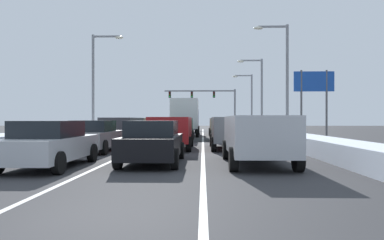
# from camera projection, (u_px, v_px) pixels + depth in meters

# --- Properties ---
(ground_plane) EXTENTS (130.73, 130.73, 0.00)m
(ground_plane) POSITION_uv_depth(u_px,v_px,m) (179.00, 142.00, 25.23)
(ground_plane) COLOR #333335
(lane_stripe_between_right_lane_and_center_lane) EXTENTS (0.14, 55.31, 0.01)m
(lane_stripe_between_right_lane_and_center_lane) POSITION_uv_depth(u_px,v_px,m) (203.00, 138.00, 30.20)
(lane_stripe_between_right_lane_and_center_lane) COLOR silver
(lane_stripe_between_right_lane_and_center_lane) RESTS_ON ground
(lane_stripe_between_center_lane_and_left_lane) EXTENTS (0.14, 55.31, 0.01)m
(lane_stripe_between_center_lane_and_left_lane) POSITION_uv_depth(u_px,v_px,m) (163.00, 138.00, 30.30)
(lane_stripe_between_center_lane_and_left_lane) COLOR silver
(lane_stripe_between_center_lane_and_left_lane) RESTS_ON ground
(snow_bank_right_shoulder) EXTENTS (1.70, 55.31, 0.73)m
(snow_bank_right_shoulder) POSITION_uv_depth(u_px,v_px,m) (266.00, 134.00, 30.04)
(snow_bank_right_shoulder) COLOR silver
(snow_bank_right_shoulder) RESTS_ON ground
(snow_bank_left_shoulder) EXTENTS (2.14, 55.31, 0.89)m
(snow_bank_left_shoulder) POSITION_uv_depth(u_px,v_px,m) (100.00, 133.00, 30.46)
(snow_bank_left_shoulder) COLOR silver
(snow_bank_left_shoulder) RESTS_ON ground
(suv_silver_right_lane_nearest) EXTENTS (2.16, 4.90, 1.67)m
(suv_silver_right_lane_nearest) POSITION_uv_depth(u_px,v_px,m) (257.00, 135.00, 12.36)
(suv_silver_right_lane_nearest) COLOR #B7BABF
(suv_silver_right_lane_nearest) RESTS_ON ground
(suv_gray_right_lane_second) EXTENTS (2.16, 4.90, 1.67)m
(suv_gray_right_lane_second) POSITION_uv_depth(u_px,v_px,m) (231.00, 130.00, 19.04)
(suv_gray_right_lane_second) COLOR slate
(suv_gray_right_lane_second) RESTS_ON ground
(suv_charcoal_right_lane_third) EXTENTS (2.16, 4.90, 1.67)m
(suv_charcoal_right_lane_third) POSITION_uv_depth(u_px,v_px,m) (226.00, 127.00, 26.25)
(suv_charcoal_right_lane_third) COLOR #38383D
(suv_charcoal_right_lane_third) RESTS_ON ground
(suv_tan_right_lane_fourth) EXTENTS (2.16, 4.90, 1.67)m
(suv_tan_right_lane_fourth) POSITION_uv_depth(u_px,v_px,m) (221.00, 125.00, 33.40)
(suv_tan_right_lane_fourth) COLOR #937F60
(suv_tan_right_lane_fourth) RESTS_ON ground
(sedan_maroon_right_lane_fifth) EXTENTS (2.00, 4.50, 1.51)m
(sedan_maroon_right_lane_fifth) POSITION_uv_depth(u_px,v_px,m) (220.00, 127.00, 39.85)
(sedan_maroon_right_lane_fifth) COLOR maroon
(sedan_maroon_right_lane_fifth) RESTS_ON ground
(sedan_black_center_lane_nearest) EXTENTS (2.00, 4.50, 1.51)m
(sedan_black_center_lane_nearest) POSITION_uv_depth(u_px,v_px,m) (153.00, 142.00, 12.68)
(sedan_black_center_lane_nearest) COLOR black
(sedan_black_center_lane_nearest) RESTS_ON ground
(suv_red_center_lane_second) EXTENTS (2.16, 4.90, 1.67)m
(suv_red_center_lane_second) POSITION_uv_depth(u_px,v_px,m) (172.00, 130.00, 18.89)
(suv_red_center_lane_second) COLOR maroon
(suv_red_center_lane_second) RESTS_ON ground
(suv_green_center_lane_third) EXTENTS (2.16, 4.90, 1.67)m
(suv_green_center_lane_third) POSITION_uv_depth(u_px,v_px,m) (178.00, 127.00, 26.24)
(suv_green_center_lane_third) COLOR #1E5633
(suv_green_center_lane_third) RESTS_ON ground
(box_truck_center_lane_fourth) EXTENTS (2.53, 7.20, 3.36)m
(box_truck_center_lane_fourth) POSITION_uv_depth(u_px,v_px,m) (186.00, 116.00, 33.62)
(box_truck_center_lane_fourth) COLOR navy
(box_truck_center_lane_fourth) RESTS_ON ground
(suv_white_center_lane_fifth) EXTENTS (2.16, 4.90, 1.67)m
(suv_white_center_lane_fifth) POSITION_uv_depth(u_px,v_px,m) (188.00, 124.00, 42.17)
(suv_white_center_lane_fifth) COLOR silver
(suv_white_center_lane_fifth) RESTS_ON ground
(sedan_silver_left_lane_nearest) EXTENTS (2.00, 4.50, 1.51)m
(sedan_silver_left_lane_nearest) POSITION_uv_depth(u_px,v_px,m) (50.00, 144.00, 11.66)
(sedan_silver_left_lane_nearest) COLOR #B7BABF
(sedan_silver_left_lane_nearest) RESTS_ON ground
(sedan_gray_left_lane_second) EXTENTS (2.00, 4.50, 1.51)m
(sedan_gray_left_lane_second) POSITION_uv_depth(u_px,v_px,m) (94.00, 136.00, 17.29)
(sedan_gray_left_lane_second) COLOR slate
(sedan_gray_left_lane_second) RESTS_ON ground
(suv_charcoal_left_lane_third) EXTENTS (2.16, 4.90, 1.67)m
(suv_charcoal_left_lane_third) POSITION_uv_depth(u_px,v_px,m) (123.00, 128.00, 23.67)
(suv_charcoal_left_lane_third) COLOR #38383D
(suv_charcoal_left_lane_third) RESTS_ON ground
(suv_tan_left_lane_fourth) EXTENTS (2.16, 4.90, 1.67)m
(suv_tan_left_lane_fourth) POSITION_uv_depth(u_px,v_px,m) (144.00, 126.00, 30.02)
(suv_tan_left_lane_fourth) COLOR #937F60
(suv_tan_left_lane_fourth) RESTS_ON ground
(sedan_maroon_left_lane_fifth) EXTENTS (2.00, 4.50, 1.51)m
(sedan_maroon_left_lane_fifth) POSITION_uv_depth(u_px,v_px,m) (154.00, 127.00, 36.84)
(sedan_maroon_left_lane_fifth) COLOR maroon
(sedan_maroon_left_lane_fifth) RESTS_ON ground
(traffic_light_gantry) EXTENTS (10.94, 0.47, 6.20)m
(traffic_light_gantry) POSITION_uv_depth(u_px,v_px,m) (210.00, 99.00, 55.28)
(traffic_light_gantry) COLOR slate
(traffic_light_gantry) RESTS_ON ground
(street_lamp_right_near) EXTENTS (2.66, 0.36, 8.80)m
(street_lamp_right_near) POSITION_uv_depth(u_px,v_px,m) (283.00, 71.00, 27.50)
(street_lamp_right_near) COLOR gray
(street_lamp_right_near) RESTS_ON ground
(street_lamp_right_mid) EXTENTS (2.66, 0.36, 7.87)m
(street_lamp_right_mid) POSITION_uv_depth(u_px,v_px,m) (258.00, 89.00, 37.56)
(street_lamp_right_mid) COLOR gray
(street_lamp_right_mid) RESTS_ON ground
(street_lamp_right_far) EXTENTS (2.66, 0.36, 7.51)m
(street_lamp_right_far) POSITION_uv_depth(u_px,v_px,m) (249.00, 97.00, 47.60)
(street_lamp_right_far) COLOR gray
(street_lamp_right_far) RESTS_ON ground
(street_lamp_left_mid) EXTENTS (2.66, 0.36, 8.64)m
(street_lamp_left_mid) POSITION_uv_depth(u_px,v_px,m) (97.00, 77.00, 30.08)
(street_lamp_left_mid) COLOR gray
(street_lamp_left_mid) RESTS_ON ground
(roadside_sign_right) EXTENTS (3.20, 0.16, 5.50)m
(roadside_sign_right) POSITION_uv_depth(u_px,v_px,m) (314.00, 89.00, 28.81)
(roadside_sign_right) COLOR #59595B
(roadside_sign_right) RESTS_ON ground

